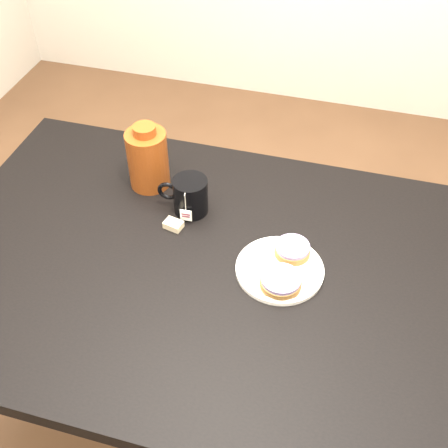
% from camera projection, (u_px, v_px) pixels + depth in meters
% --- Properties ---
extents(ground_plane, '(4.00, 4.00, 0.00)m').
position_uv_depth(ground_plane, '(221.00, 417.00, 1.84)').
color(ground_plane, brown).
extents(table, '(1.40, 0.90, 0.75)m').
position_uv_depth(table, '(219.00, 289.00, 1.38)').
color(table, black).
rests_on(table, ground_plane).
extents(plate, '(0.21, 0.21, 0.02)m').
position_uv_depth(plate, '(280.00, 269.00, 1.30)').
color(plate, white).
rests_on(plate, table).
extents(bagel_back, '(0.12, 0.12, 0.03)m').
position_uv_depth(bagel_back, '(292.00, 249.00, 1.32)').
color(bagel_back, brown).
rests_on(bagel_back, plate).
extents(bagel_front, '(0.11, 0.11, 0.03)m').
position_uv_depth(bagel_front, '(281.00, 281.00, 1.25)').
color(bagel_front, brown).
rests_on(bagel_front, plate).
extents(mug, '(0.13, 0.10, 0.10)m').
position_uv_depth(mug, '(190.00, 195.00, 1.42)').
color(mug, black).
rests_on(mug, table).
extents(teabag_pouch, '(0.05, 0.04, 0.02)m').
position_uv_depth(teabag_pouch, '(173.00, 225.00, 1.40)').
color(teabag_pouch, '#C6B793').
rests_on(teabag_pouch, table).
extents(bagel_package, '(0.14, 0.14, 0.19)m').
position_uv_depth(bagel_package, '(148.00, 158.00, 1.48)').
color(bagel_package, '#55200B').
rests_on(bagel_package, table).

